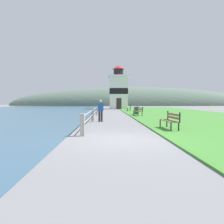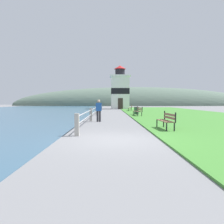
{
  "view_description": "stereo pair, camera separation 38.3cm",
  "coord_description": "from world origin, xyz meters",
  "px_view_note": "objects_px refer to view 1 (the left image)",
  "views": [
    {
      "loc": [
        -0.59,
        -8.14,
        1.47
      ],
      "look_at": [
        0.02,
        15.12,
        0.3
      ],
      "focal_mm": 35.0,
      "sensor_mm": 36.0,
      "label": 1
    },
    {
      "loc": [
        -0.21,
        -8.14,
        1.47
      ],
      "look_at": [
        0.02,
        15.12,
        0.3
      ],
      "focal_mm": 35.0,
      "sensor_mm": 36.0,
      "label": 2
    }
  ],
  "objects_px": {
    "lighthouse": "(118,90)",
    "trash_bin": "(136,111)",
    "person_strolling": "(101,110)",
    "park_bench_far": "(130,107)",
    "park_bench_near": "(171,119)",
    "park_bench_midway": "(138,111)"
  },
  "relations": [
    {
      "from": "trash_bin",
      "to": "person_strolling",
      "type": "bearing_deg",
      "value": -114.81
    },
    {
      "from": "lighthouse",
      "to": "person_strolling",
      "type": "relative_size",
      "value": 5.16
    },
    {
      "from": "park_bench_near",
      "to": "lighthouse",
      "type": "xyz_separation_m",
      "value": [
        -0.98,
        29.97,
        2.97
      ]
    },
    {
      "from": "park_bench_far",
      "to": "trash_bin",
      "type": "distance_m",
      "value": 8.42
    },
    {
      "from": "park_bench_far",
      "to": "trash_bin",
      "type": "relative_size",
      "value": 2.38
    },
    {
      "from": "lighthouse",
      "to": "person_strolling",
      "type": "height_order",
      "value": "lighthouse"
    },
    {
      "from": "park_bench_far",
      "to": "trash_bin",
      "type": "bearing_deg",
      "value": 96.39
    },
    {
      "from": "park_bench_near",
      "to": "person_strolling",
      "type": "height_order",
      "value": "person_strolling"
    },
    {
      "from": "person_strolling",
      "to": "park_bench_far",
      "type": "bearing_deg",
      "value": -27.45
    },
    {
      "from": "park_bench_midway",
      "to": "lighthouse",
      "type": "height_order",
      "value": "lighthouse"
    },
    {
      "from": "park_bench_near",
      "to": "lighthouse",
      "type": "relative_size",
      "value": 0.22
    },
    {
      "from": "trash_bin",
      "to": "lighthouse",
      "type": "bearing_deg",
      "value": 93.11
    },
    {
      "from": "lighthouse",
      "to": "person_strolling",
      "type": "distance_m",
      "value": 25.74
    },
    {
      "from": "park_bench_far",
      "to": "lighthouse",
      "type": "xyz_separation_m",
      "value": [
        -1.13,
        9.16,
        2.96
      ]
    },
    {
      "from": "park_bench_far",
      "to": "trash_bin",
      "type": "height_order",
      "value": "park_bench_far"
    },
    {
      "from": "person_strolling",
      "to": "lighthouse",
      "type": "bearing_deg",
      "value": -20.3
    },
    {
      "from": "person_strolling",
      "to": "park_bench_midway",
      "type": "bearing_deg",
      "value": -46.07
    },
    {
      "from": "lighthouse",
      "to": "trash_bin",
      "type": "relative_size",
      "value": 9.62
    },
    {
      "from": "park_bench_midway",
      "to": "lighthouse",
      "type": "xyz_separation_m",
      "value": [
        -0.87,
        19.72,
        2.96
      ]
    },
    {
      "from": "lighthouse",
      "to": "trash_bin",
      "type": "distance_m",
      "value": 17.87
    },
    {
      "from": "lighthouse",
      "to": "person_strolling",
      "type": "bearing_deg",
      "value": -96.02
    },
    {
      "from": "park_bench_near",
      "to": "person_strolling",
      "type": "distance_m",
      "value": 5.83
    }
  ]
}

